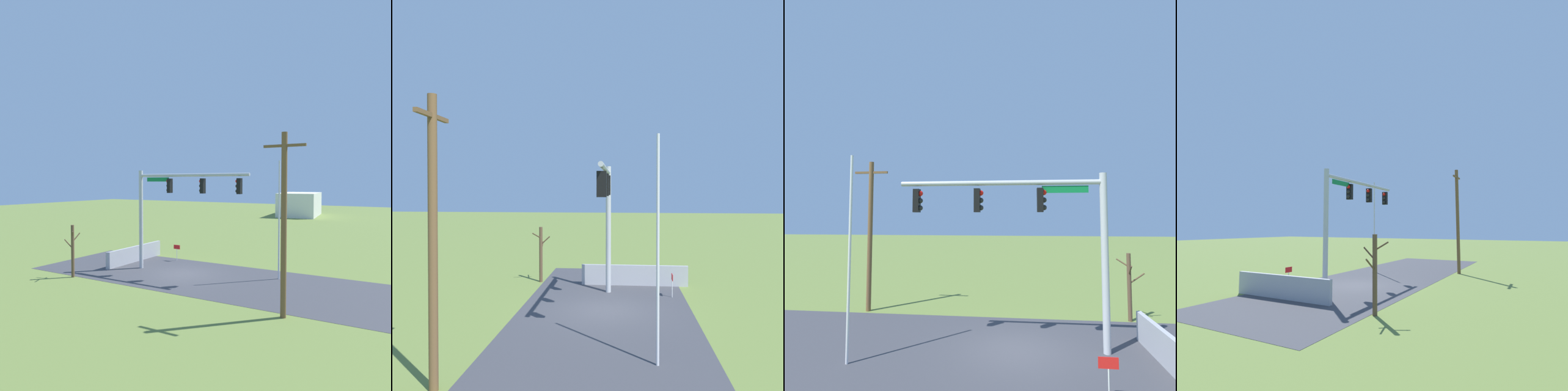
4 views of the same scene
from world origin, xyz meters
TOP-DOWN VIEW (x-y plane):
  - ground_plane at (0.00, 0.00)m, footprint 160.00×160.00m
  - road_surface at (-4.00, 0.00)m, footprint 28.00×8.00m
  - sidewalk_corner at (4.41, -0.01)m, footprint 6.00×6.00m
  - retaining_fence at (5.13, -1.46)m, footprint 0.20×6.16m
  - signal_mast at (0.93, -0.03)m, footprint 8.26×0.40m
  - flagpole at (-5.91, -1.96)m, footprint 0.10×0.10m
  - utility_pole at (-8.15, 4.41)m, footprint 1.90×0.26m
  - bare_tree at (5.60, 4.18)m, footprint 1.27×1.02m
  - open_sign at (2.60, -3.36)m, footprint 0.56×0.04m

SIDE VIEW (x-z plane):
  - ground_plane at x=0.00m, z-range 0.00..0.00m
  - sidewalk_corner at x=4.41m, z-range 0.00..0.01m
  - road_surface at x=-4.00m, z-range 0.00..0.01m
  - retaining_fence at x=5.13m, z-range 0.00..1.20m
  - open_sign at x=2.60m, z-range 0.30..1.52m
  - bare_tree at x=5.60m, z-range 0.06..3.40m
  - flagpole at x=-5.91m, z-range 0.00..7.41m
  - utility_pole at x=-8.15m, z-range 0.16..8.45m
  - signal_mast at x=0.93m, z-range 1.53..8.41m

